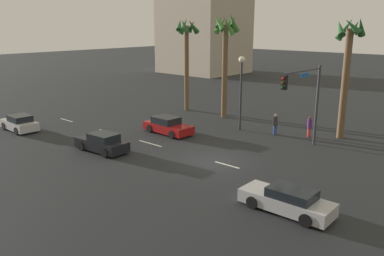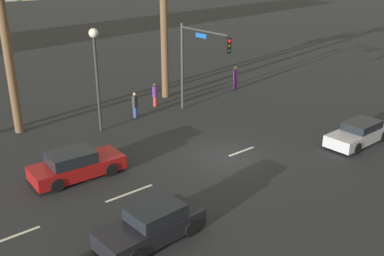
% 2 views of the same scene
% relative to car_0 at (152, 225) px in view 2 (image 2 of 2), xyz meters
% --- Properties ---
extents(ground_plane, '(220.00, 220.00, 0.00)m').
position_rel_car_0_xyz_m(ground_plane, '(7.44, 3.58, -0.63)').
color(ground_plane, '#232628').
extents(lane_stripe_1, '(2.25, 0.14, 0.01)m').
position_rel_car_0_xyz_m(lane_stripe_1, '(-4.12, 3.58, -0.63)').
color(lane_stripe_1, silver).
rests_on(lane_stripe_1, ground_plane).
extents(lane_stripe_2, '(2.49, 0.14, 0.01)m').
position_rel_car_0_xyz_m(lane_stripe_2, '(1.22, 3.58, -0.63)').
color(lane_stripe_2, silver).
rests_on(lane_stripe_2, ground_plane).
extents(lane_stripe_3, '(1.95, 0.14, 0.01)m').
position_rel_car_0_xyz_m(lane_stripe_3, '(8.59, 3.58, -0.63)').
color(lane_stripe_3, silver).
rests_on(lane_stripe_3, ground_plane).
extents(car_0, '(4.27, 1.98, 1.36)m').
position_rel_car_0_xyz_m(car_0, '(0.00, 0.00, 0.00)').
color(car_0, black).
rests_on(car_0, ground_plane).
extents(car_1, '(4.61, 1.79, 1.28)m').
position_rel_car_0_xyz_m(car_1, '(14.76, 0.10, -0.03)').
color(car_1, '#B7B7BC').
rests_on(car_1, ground_plane).
extents(car_2, '(4.56, 2.14, 1.39)m').
position_rel_car_0_xyz_m(car_2, '(0.11, 6.65, 0.01)').
color(car_2, maroon).
rests_on(car_2, ground_plane).
extents(traffic_signal, '(0.55, 5.13, 6.08)m').
position_rel_car_0_xyz_m(traffic_signal, '(10.75, 10.00, 3.51)').
color(traffic_signal, '#38383D').
rests_on(traffic_signal, ground_plane).
extents(streetlamp, '(0.56, 0.56, 6.37)m').
position_rel_car_0_xyz_m(streetlamp, '(4.12, 11.53, 3.81)').
color(streetlamp, '#2D2D33').
rests_on(streetlamp, ground_plane).
extents(pedestrian_0, '(0.50, 0.50, 1.72)m').
position_rel_car_0_xyz_m(pedestrian_0, '(9.63, 13.45, 0.27)').
color(pedestrian_0, '#BF3833').
rests_on(pedestrian_0, ground_plane).
extents(pedestrian_1, '(0.50, 0.50, 1.92)m').
position_rel_car_0_xyz_m(pedestrian_1, '(17.41, 12.89, 0.37)').
color(pedestrian_1, '#59266B').
rests_on(pedestrian_1, ground_plane).
extents(pedestrian_2, '(0.55, 0.55, 1.76)m').
position_rel_car_0_xyz_m(pedestrian_2, '(7.15, 12.26, 0.28)').
color(pedestrian_2, '#2D478C').
rests_on(pedestrian_2, ground_plane).
extents(palm_tree_1, '(2.77, 2.53, 10.05)m').
position_rel_car_0_xyz_m(palm_tree_1, '(0.15, 14.59, 6.52)').
color(palm_tree_1, brown).
rests_on(palm_tree_1, ground_plane).
extents(palm_tree_2, '(2.47, 2.62, 9.55)m').
position_rel_car_0_xyz_m(palm_tree_2, '(11.62, 14.91, 5.73)').
color(palm_tree_2, brown).
rests_on(palm_tree_2, ground_plane).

